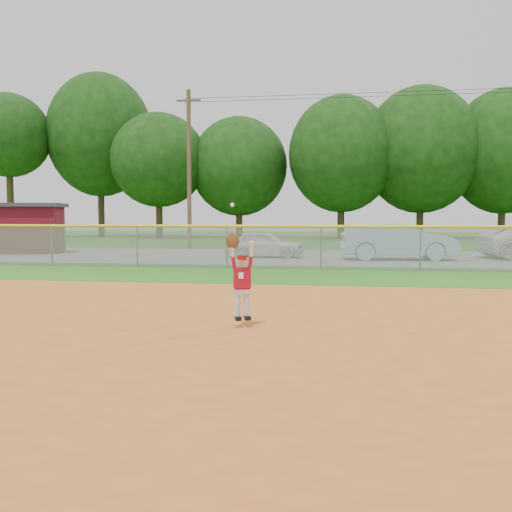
{
  "coord_description": "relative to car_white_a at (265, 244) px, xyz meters",
  "views": [
    {
      "loc": [
        0.76,
        -9.81,
        1.85
      ],
      "look_at": [
        -0.87,
        0.8,
        1.1
      ],
      "focal_mm": 40.0,
      "sensor_mm": 36.0,
      "label": 1
    }
  ],
  "objects": [
    {
      "name": "outfield_fence",
      "position": [
        2.69,
        -5.23,
        0.26
      ],
      "size": [
        40.06,
        0.1,
        1.55
      ],
      "color": "gray",
      "rests_on": "ground"
    },
    {
      "name": "power_lines",
      "position": [
        3.69,
        6.77,
        4.06
      ],
      "size": [
        19.4,
        0.24,
        9.0
      ],
      "color": "#4C3823",
      "rests_on": "ground"
    },
    {
      "name": "car_white_a",
      "position": [
        0.0,
        0.0,
        0.0
      ],
      "size": [
        3.5,
        1.51,
        1.18
      ],
      "primitive_type": "imported",
      "rotation": [
        0.0,
        0.0,
        1.54
      ],
      "color": "white",
      "rests_on": "parking_strip"
    },
    {
      "name": "car_blue",
      "position": [
        5.73,
        -0.59,
        0.2
      ],
      "size": [
        4.87,
        2.01,
        1.57
      ],
      "primitive_type": "imported",
      "rotation": [
        0.0,
        0.0,
        1.65
      ],
      "color": "#95C3DE",
      "rests_on": "parking_strip"
    },
    {
      "name": "parking_strip",
      "position": [
        2.69,
        0.77,
        -0.6
      ],
      "size": [
        44.0,
        10.0,
        0.03
      ],
      "primitive_type": "cube",
      "color": "slate",
      "rests_on": "ground"
    },
    {
      "name": "ballplayer",
      "position": [
        1.8,
        -15.94,
        0.25
      ],
      "size": [
        0.47,
        0.28,
        1.91
      ],
      "color": "silver",
      "rests_on": "ground"
    },
    {
      "name": "clay_infield",
      "position": [
        2.69,
        -18.23,
        -0.6
      ],
      "size": [
        24.0,
        16.0,
        0.04
      ],
      "primitive_type": "cube",
      "color": "#B45920",
      "rests_on": "ground"
    },
    {
      "name": "tree_line",
      "position": [
        3.65,
        22.67,
        6.91
      ],
      "size": [
        62.37,
        13.0,
        14.43
      ],
      "color": "#422D1C",
      "rests_on": "ground"
    },
    {
      "name": "utility_shed",
      "position": [
        -11.95,
        1.15,
        0.65
      ],
      "size": [
        3.86,
        3.32,
        2.49
      ],
      "color": "#4F0B12",
      "rests_on": "ground"
    },
    {
      "name": "ground",
      "position": [
        2.69,
        -15.23,
        -0.62
      ],
      "size": [
        120.0,
        120.0,
        0.0
      ],
      "primitive_type": "plane",
      "color": "#276116",
      "rests_on": "ground"
    }
  ]
}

